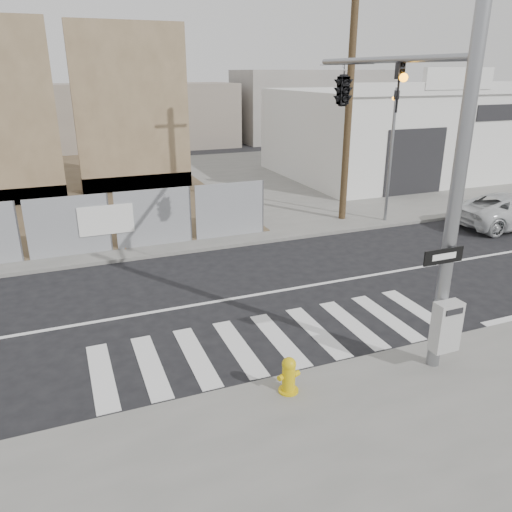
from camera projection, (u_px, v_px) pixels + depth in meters
name	position (u px, v px, depth m)	size (l,w,h in m)	color
ground	(242.00, 297.00, 13.84)	(100.00, 100.00, 0.00)	black
sidewalk_far	(149.00, 190.00, 26.00)	(50.00, 20.00, 0.12)	slate
signal_pole	(375.00, 124.00, 11.26)	(0.96, 5.87, 7.00)	gray
far_signal_pole	(392.00, 137.00, 19.42)	(0.16, 0.20, 5.60)	gray
concrete_wall_right	(133.00, 125.00, 24.74)	(5.50, 1.30, 8.00)	brown
auto_shop	(389.00, 132.00, 29.12)	(12.00, 10.20, 5.95)	silver
utility_pole_right	(350.00, 90.00, 19.08)	(1.60, 0.28, 10.00)	#4B3B23
fire_hydrant	(289.00, 375.00, 9.46)	(0.50, 0.50, 0.73)	gold
suv	(512.00, 210.00, 19.97)	(2.21, 4.79, 1.33)	silver
traffic_cone_d	(127.00, 238.00, 17.37)	(0.40, 0.40, 0.65)	orange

